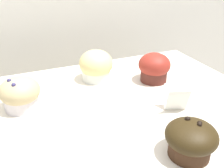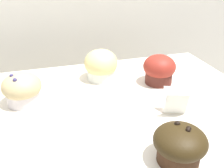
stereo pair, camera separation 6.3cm
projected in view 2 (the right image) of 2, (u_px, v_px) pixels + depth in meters
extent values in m
cube|color=beige|center=(45.00, 43.00, 1.08)|extent=(3.20, 0.10, 1.80)
cylinder|color=silver|center=(23.00, 94.00, 0.63)|extent=(0.08, 0.08, 0.05)
ellipsoid|color=tan|center=(22.00, 86.00, 0.62)|extent=(0.09, 0.09, 0.06)
sphere|color=navy|center=(12.00, 76.00, 0.60)|extent=(0.01, 0.01, 0.01)
sphere|color=navy|center=(15.00, 80.00, 0.58)|extent=(0.01, 0.01, 0.01)
cylinder|color=white|center=(101.00, 71.00, 0.75)|extent=(0.08, 0.08, 0.05)
ellipsoid|color=#DBC87D|center=(101.00, 63.00, 0.74)|extent=(0.09, 0.09, 0.08)
cylinder|color=#52231C|center=(159.00, 75.00, 0.73)|extent=(0.07, 0.07, 0.05)
ellipsoid|color=maroon|center=(159.00, 67.00, 0.72)|extent=(0.09, 0.09, 0.07)
cylinder|color=#3B2415|center=(179.00, 151.00, 0.45)|extent=(0.07, 0.07, 0.04)
ellipsoid|color=black|center=(180.00, 141.00, 0.44)|extent=(0.09, 0.09, 0.05)
sphere|color=black|center=(177.00, 124.00, 0.45)|extent=(0.01, 0.01, 0.01)
sphere|color=black|center=(188.00, 130.00, 0.43)|extent=(0.01, 0.01, 0.01)
sphere|color=black|center=(189.00, 129.00, 0.43)|extent=(0.01, 0.01, 0.01)
cube|color=white|center=(175.00, 99.00, 0.59)|extent=(0.05, 0.04, 0.06)
cube|color=silver|center=(176.00, 104.00, 0.57)|extent=(0.05, 0.04, 0.06)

